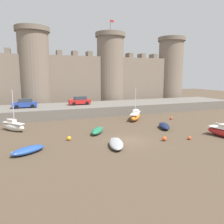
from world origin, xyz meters
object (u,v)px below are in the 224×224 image
object	(u,v)px
mooring_buoy_off_centre	(69,138)
mooring_buoy_near_channel	(164,139)
rowboat_midflat_right	(28,150)
mooring_buoy_mid_mud	(171,118)
car_quay_centre_east	(80,101)
rowboat_foreground_centre	(164,126)
rowboat_midflat_left	(97,131)
sailboat_near_channel_right	(13,126)
car_quay_west	(25,103)
sailboat_foreground_right	(135,116)
rowboat_near_channel_left	(116,143)
mooring_buoy_near_shore	(189,138)

from	to	relation	value
mooring_buoy_off_centre	mooring_buoy_near_channel	bearing A→B (deg)	-22.22
rowboat_midflat_right	mooring_buoy_mid_mud	world-z (taller)	rowboat_midflat_right
rowboat_midflat_right	car_quay_centre_east	size ratio (longest dim) A/B	0.87
rowboat_foreground_centre	car_quay_centre_east	xyz separation A→B (m)	(-8.18, 16.55, 2.13)
rowboat_midflat_left	sailboat_near_channel_right	distance (m)	11.41
sailboat_near_channel_right	car_quay_centre_east	xyz separation A→B (m)	(11.40, 10.34, 1.87)
mooring_buoy_mid_mud	car_quay_west	size ratio (longest dim) A/B	0.11
mooring_buoy_near_channel	car_quay_centre_east	bearing A→B (deg)	102.58
mooring_buoy_mid_mud	rowboat_foreground_centre	bearing A→B (deg)	-133.84
sailboat_foreground_right	car_quay_west	world-z (taller)	sailboat_foreground_right
rowboat_near_channel_left	mooring_buoy_mid_mud	distance (m)	17.27
car_quay_west	mooring_buoy_near_shore	bearing A→B (deg)	-50.37
rowboat_midflat_right	mooring_buoy_mid_mud	distance (m)	24.39
sailboat_foreground_right	mooring_buoy_near_channel	distance (m)	12.24
mooring_buoy_off_centre	car_quay_centre_east	world-z (taller)	car_quay_centre_east
mooring_buoy_off_centre	car_quay_centre_east	xyz separation A→B (m)	(5.25, 17.44, 2.28)
rowboat_foreground_centre	rowboat_midflat_right	bearing A→B (deg)	-168.11
sailboat_near_channel_right	rowboat_foreground_centre	bearing A→B (deg)	-17.59
sailboat_near_channel_right	car_quay_west	xyz separation A→B (m)	(1.44, 9.66, 1.87)
sailboat_foreground_right	rowboat_midflat_left	size ratio (longest dim) A/B	1.57
mooring_buoy_off_centre	rowboat_midflat_left	bearing A→B (deg)	24.06
sailboat_near_channel_right	rowboat_midflat_right	bearing A→B (deg)	-79.99
sailboat_foreground_right	rowboat_near_channel_left	bearing A→B (deg)	-125.04
mooring_buoy_off_centre	mooring_buoy_near_channel	size ratio (longest dim) A/B	0.97
mooring_buoy_near_channel	mooring_buoy_near_shore	world-z (taller)	mooring_buoy_near_channel
mooring_buoy_mid_mud	car_quay_west	bearing A→B (deg)	154.96
sailboat_foreground_right	sailboat_near_channel_right	distance (m)	18.69
sailboat_foreground_right	mooring_buoy_near_shore	xyz separation A→B (m)	(0.54, -12.59, -0.49)
mooring_buoy_near_channel	rowboat_near_channel_left	bearing A→B (deg)	178.59
mooring_buoy_mid_mud	car_quay_west	xyz separation A→B (m)	(-23.05, 10.77, 2.30)
rowboat_midflat_right	sailboat_near_channel_right	xyz separation A→B (m)	(-1.76, 9.96, 0.32)
rowboat_foreground_centre	car_quay_centre_east	size ratio (longest dim) A/B	0.90
car_quay_centre_east	sailboat_foreground_right	bearing A→B (deg)	-52.76
rowboat_foreground_centre	car_quay_centre_east	distance (m)	18.58
car_quay_centre_east	mooring_buoy_near_channel	bearing A→B (deg)	-77.42
sailboat_foreground_right	mooring_buoy_off_centre	size ratio (longest dim) A/B	10.95
mooring_buoy_near_channel	car_quay_west	distance (m)	25.67
sailboat_foreground_right	mooring_buoy_near_shore	distance (m)	12.61
car_quay_west	sailboat_foreground_right	bearing A→B (deg)	-27.26
mooring_buoy_near_shore	car_quay_centre_east	bearing A→B (deg)	109.43
sailboat_near_channel_right	mooring_buoy_near_channel	world-z (taller)	sailboat_near_channel_right
rowboat_near_channel_left	car_quay_west	world-z (taller)	car_quay_west
mooring_buoy_near_channel	car_quay_west	world-z (taller)	car_quay_west
rowboat_midflat_left	mooring_buoy_near_channel	xyz separation A→B (m)	(6.13, -5.86, -0.13)
sailboat_near_channel_right	sailboat_foreground_right	bearing A→B (deg)	2.39
rowboat_midflat_left	rowboat_midflat_right	bearing A→B (deg)	-150.99
rowboat_near_channel_left	rowboat_midflat_left	bearing A→B (deg)	92.87
mooring_buoy_off_centre	mooring_buoy_mid_mud	size ratio (longest dim) A/B	1.09
rowboat_midflat_right	car_quay_west	bearing A→B (deg)	90.94
rowboat_foreground_centre	mooring_buoy_near_shore	distance (m)	5.62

